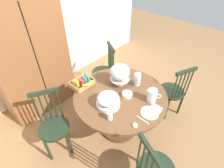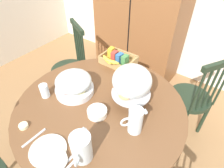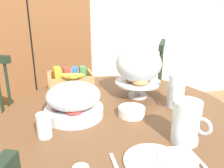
# 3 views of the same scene
# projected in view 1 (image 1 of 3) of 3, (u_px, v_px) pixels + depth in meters

# --- Properties ---
(ground_plane) EXTENTS (10.00, 10.00, 0.00)m
(ground_plane) POSITION_uv_depth(u_px,v_px,m) (127.00, 125.00, 2.86)
(ground_plane) COLOR #997047
(wall_back) EXTENTS (4.80, 0.06, 2.60)m
(wall_back) POSITION_uv_depth(u_px,v_px,m) (46.00, 19.00, 2.96)
(wall_back) COLOR silver
(wall_back) RESTS_ON ground_plane
(wooden_armoire) EXTENTS (1.18, 0.60, 1.96)m
(wooden_armoire) POSITION_uv_depth(u_px,v_px,m) (28.00, 56.00, 2.65)
(wooden_armoire) COLOR brown
(wooden_armoire) RESTS_ON ground_plane
(dining_table) EXTENTS (1.26, 1.26, 0.74)m
(dining_table) POSITION_uv_depth(u_px,v_px,m) (120.00, 105.00, 2.48)
(dining_table) COLOR brown
(dining_table) RESTS_ON ground_plane
(windsor_chair_near_window) EXTENTS (0.45, 0.46, 0.97)m
(windsor_chair_near_window) POSITION_uv_depth(u_px,v_px,m) (104.00, 72.00, 3.22)
(windsor_chair_near_window) COLOR #1E2D1E
(windsor_chair_near_window) RESTS_ON ground_plane
(windsor_chair_by_cabinet) EXTENTS (0.45, 0.45, 0.97)m
(windsor_chair_by_cabinet) POSITION_uv_depth(u_px,v_px,m) (54.00, 127.00, 2.30)
(windsor_chair_by_cabinet) COLOR #1E2D1E
(windsor_chair_by_cabinet) RESTS_ON ground_plane
(windsor_chair_far_side) EXTENTS (0.44, 0.44, 0.97)m
(windsor_chair_far_side) POSITION_uv_depth(u_px,v_px,m) (172.00, 92.00, 2.81)
(windsor_chair_far_side) COLOR #1E2D1E
(windsor_chair_far_side) RESTS_ON ground_plane
(pastry_stand_with_dome) EXTENTS (0.28, 0.28, 0.34)m
(pastry_stand_with_dome) POSITION_uv_depth(u_px,v_px,m) (120.00, 73.00, 2.39)
(pastry_stand_with_dome) COLOR silver
(pastry_stand_with_dome) RESTS_ON dining_table
(fruit_platter_covered) EXTENTS (0.30, 0.30, 0.18)m
(fruit_platter_covered) POSITION_uv_depth(u_px,v_px,m) (108.00, 100.00, 2.15)
(fruit_platter_covered) COLOR silver
(fruit_platter_covered) RESTS_ON dining_table
(orange_juice_pitcher) EXTENTS (0.12, 0.19, 0.19)m
(orange_juice_pitcher) POSITION_uv_depth(u_px,v_px,m) (152.00, 96.00, 2.21)
(orange_juice_pitcher) COLOR silver
(orange_juice_pitcher) RESTS_ON dining_table
(milk_pitcher) EXTENTS (0.13, 0.15, 0.19)m
(milk_pitcher) POSITION_uv_depth(u_px,v_px,m) (137.00, 80.00, 2.45)
(milk_pitcher) COLOR silver
(milk_pitcher) RESTS_ON dining_table
(cereal_basket) EXTENTS (0.32, 0.30, 0.12)m
(cereal_basket) POSITION_uv_depth(u_px,v_px,m) (83.00, 83.00, 2.46)
(cereal_basket) COLOR tan
(cereal_basket) RESTS_ON dining_table
(china_plate_large) EXTENTS (0.22, 0.22, 0.01)m
(china_plate_large) POSITION_uv_depth(u_px,v_px,m) (150.00, 113.00, 2.10)
(china_plate_large) COLOR white
(china_plate_large) RESTS_ON dining_table
(china_plate_small) EXTENTS (0.15, 0.15, 0.01)m
(china_plate_small) POSITION_uv_depth(u_px,v_px,m) (155.00, 109.00, 2.13)
(china_plate_small) COLOR white
(china_plate_small) RESTS_ON china_plate_large
(cereal_bowl) EXTENTS (0.14, 0.14, 0.04)m
(cereal_bowl) POSITION_uv_depth(u_px,v_px,m) (127.00, 94.00, 2.32)
(cereal_bowl) COLOR white
(cereal_bowl) RESTS_ON dining_table
(drinking_glass) EXTENTS (0.06, 0.06, 0.11)m
(drinking_glass) POSITION_uv_depth(u_px,v_px,m) (110.00, 116.00, 2.00)
(drinking_glass) COLOR silver
(drinking_glass) RESTS_ON dining_table
(butter_dish) EXTENTS (0.06, 0.06, 0.02)m
(butter_dish) POSITION_uv_depth(u_px,v_px,m) (135.00, 125.00, 1.95)
(butter_dish) COLOR beige
(butter_dish) RESTS_ON dining_table
(table_knife) EXTENTS (0.02, 0.17, 0.01)m
(table_knife) POSITION_uv_depth(u_px,v_px,m) (156.00, 107.00, 2.18)
(table_knife) COLOR silver
(table_knife) RESTS_ON dining_table
(dinner_fork) EXTENTS (0.02, 0.17, 0.01)m
(dinner_fork) POSITION_uv_depth(u_px,v_px,m) (157.00, 105.00, 2.19)
(dinner_fork) COLOR silver
(dinner_fork) RESTS_ON dining_table
(soup_spoon) EXTENTS (0.02, 0.17, 0.01)m
(soup_spoon) POSITION_uv_depth(u_px,v_px,m) (143.00, 120.00, 2.02)
(soup_spoon) COLOR silver
(soup_spoon) RESTS_ON dining_table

